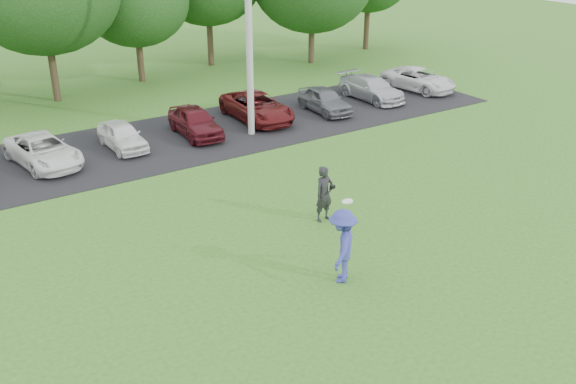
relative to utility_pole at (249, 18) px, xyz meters
The scene contains 6 objects.
ground 13.29m from the utility_pole, 106.74° to the right, with size 100.00×100.00×0.00m, color #2E661D.
parking_lot 6.13m from the utility_pole, 161.94° to the left, with size 32.00×6.50×0.03m, color black.
utility_pole is the anchor object (origin of this frame).
frisbee_player 12.63m from the utility_pole, 108.83° to the right, with size 1.45×1.44×2.38m.
camera_bystander 9.47m from the utility_pole, 104.88° to the right, with size 0.69×0.49×1.77m.
parked_cars 5.21m from the utility_pole, 156.02° to the left, with size 31.05×4.68×1.24m.
Camera 1 is at (-9.34, -10.85, 9.01)m, focal length 40.00 mm.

